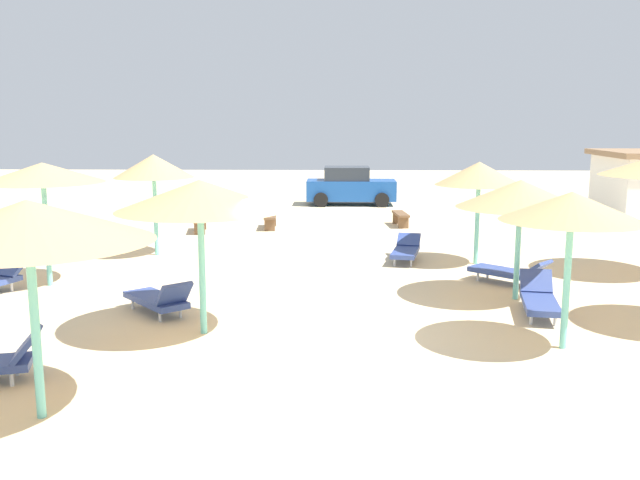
# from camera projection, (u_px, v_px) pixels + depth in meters

# --- Properties ---
(ground_plane) EXTENTS (80.00, 80.00, 0.00)m
(ground_plane) POSITION_uv_depth(u_px,v_px,m) (315.00, 333.00, 12.70)
(ground_plane) COLOR beige
(parasol_0) EXTENTS (2.72, 2.72, 2.60)m
(parasol_0) POSITION_uv_depth(u_px,v_px,m) (520.00, 194.00, 14.67)
(parasol_0) COLOR #6BC6BC
(parasol_0) RESTS_ON ground
(parasol_1) EXTENTS (2.33, 2.33, 2.75)m
(parasol_1) POSITION_uv_depth(u_px,v_px,m) (479.00, 174.00, 18.30)
(parasol_1) COLOR #6BC6BC
(parasol_1) RESTS_ON ground
(parasol_2) EXTENTS (3.00, 3.00, 2.82)m
(parasol_2) POSITION_uv_depth(u_px,v_px,m) (200.00, 196.00, 12.24)
(parasol_2) COLOR #6BC6BC
(parasol_2) RESTS_ON ground
(parasol_3) EXTENTS (2.78, 2.78, 2.89)m
(parasol_3) POSITION_uv_depth(u_px,v_px,m) (43.00, 173.00, 15.82)
(parasol_3) COLOR #6BC6BC
(parasol_3) RESTS_ON ground
(parasol_4) EXTENTS (2.37, 2.37, 2.69)m
(parasol_4) POSITION_uv_depth(u_px,v_px,m) (572.00, 207.00, 11.43)
(parasol_4) COLOR #6BC6BC
(parasol_4) RESTS_ON ground
(parasol_6) EXTENTS (3.15, 3.15, 2.89)m
(parasol_6) POSITION_uv_depth(u_px,v_px,m) (27.00, 222.00, 8.66)
(parasol_6) COLOR #6BC6BC
(parasol_6) RESTS_ON ground
(parasol_8) EXTENTS (2.25, 2.25, 2.88)m
(parasol_8) POSITION_uv_depth(u_px,v_px,m) (154.00, 166.00, 19.46)
(parasol_8) COLOR #6BC6BC
(parasol_8) RESTS_ON ground
(lounger_0) EXTENTS (1.82, 1.76, 0.70)m
(lounger_0) POSITION_uv_depth(u_px,v_px,m) (510.00, 272.00, 16.30)
(lounger_0) COLOR #33478C
(lounger_0) RESTS_ON ground
(lounger_1) EXTENTS (1.02, 2.00, 0.64)m
(lounger_1) POSITION_uv_depth(u_px,v_px,m) (406.00, 250.00, 19.04)
(lounger_1) COLOR #33478C
(lounger_1) RESTS_ON ground
(lounger_2) EXTENTS (1.71, 1.81, 0.80)m
(lounger_2) POSITION_uv_depth(u_px,v_px,m) (159.00, 299.00, 13.81)
(lounger_2) COLOR #33478C
(lounger_2) RESTS_ON ground
(lounger_4) EXTENTS (0.94, 1.95, 0.76)m
(lounger_4) POSITION_uv_depth(u_px,v_px,m) (539.00, 299.00, 13.82)
(lounger_4) COLOR #33478C
(lounger_4) RESTS_ON ground
(bench_0) EXTENTS (0.55, 1.53, 0.49)m
(bench_0) POSITION_uv_depth(u_px,v_px,m) (401.00, 217.00, 25.17)
(bench_0) COLOR brown
(bench_0) RESTS_ON ground
(bench_1) EXTENTS (0.62, 1.54, 0.49)m
(bench_1) POSITION_uv_depth(u_px,v_px,m) (200.00, 222.00, 23.85)
(bench_1) COLOR brown
(bench_1) RESTS_ON ground
(bench_2) EXTENTS (0.48, 1.52, 0.49)m
(bench_2) POSITION_uv_depth(u_px,v_px,m) (270.00, 219.00, 24.60)
(bench_2) COLOR brown
(bench_2) RESTS_ON ground
(parked_car) EXTENTS (4.00, 1.98, 1.72)m
(parked_car) POSITION_uv_depth(u_px,v_px,m) (350.00, 187.00, 31.30)
(parked_car) COLOR #194C9E
(parked_car) RESTS_ON ground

